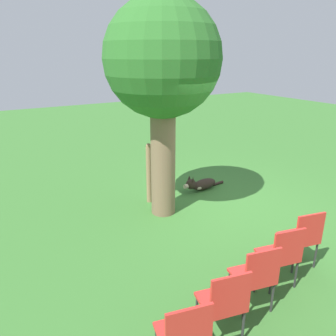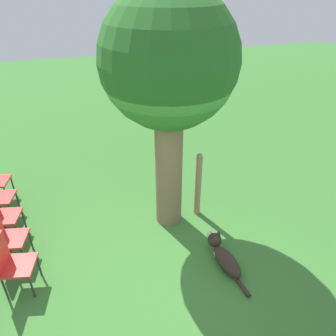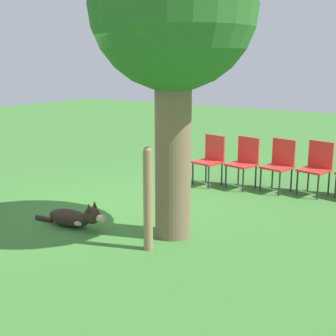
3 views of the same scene
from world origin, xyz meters
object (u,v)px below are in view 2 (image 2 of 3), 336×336
at_px(oak_tree, 169,66).
at_px(fence_post, 198,184).
at_px(red_chair_0, 11,262).
at_px(dog, 224,256).
at_px(red_chair_1, 5,235).

xyz_separation_m(oak_tree, fence_post, (0.55, 0.02, -2.12)).
xyz_separation_m(fence_post, red_chair_0, (-3.05, -0.86, -0.13)).
xyz_separation_m(dog, red_chair_0, (-3.00, 0.42, 0.37)).
relative_size(fence_post, red_chair_0, 1.41).
bearing_deg(dog, red_chair_1, 65.99).
xyz_separation_m(dog, red_chair_1, (-3.15, 1.01, 0.37)).
height_order(fence_post, red_chair_1, fence_post).
height_order(dog, red_chair_0, red_chair_0).
relative_size(oak_tree, red_chair_1, 4.30).
height_order(dog, fence_post, fence_post).
xyz_separation_m(dog, fence_post, (0.05, 1.28, 0.50)).
bearing_deg(red_chair_1, dog, -5.91).
xyz_separation_m(oak_tree, dog, (0.51, -1.26, -2.61)).
bearing_deg(red_chair_1, oak_tree, 17.30).
height_order(dog, red_chair_1, red_chair_1).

